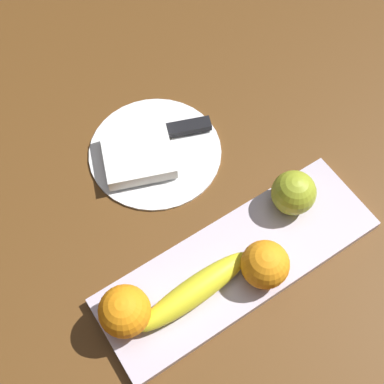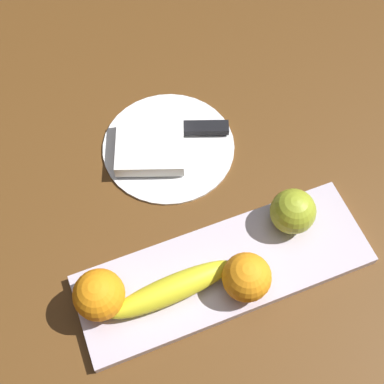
{
  "view_description": "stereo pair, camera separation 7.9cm",
  "coord_description": "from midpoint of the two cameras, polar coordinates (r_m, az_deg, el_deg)",
  "views": [
    {
      "loc": [
        0.21,
        0.22,
        0.74
      ],
      "look_at": [
        0.0,
        -0.1,
        0.05
      ],
      "focal_mm": 47.83,
      "sensor_mm": 36.0,
      "label": 1
    },
    {
      "loc": [
        0.14,
        0.25,
        0.74
      ],
      "look_at": [
        0.0,
        -0.1,
        0.05
      ],
      "focal_mm": 47.83,
      "sensor_mm": 36.0,
      "label": 2
    }
  ],
  "objects": [
    {
      "name": "orange_near_banana",
      "position": [
        0.72,
        -10.7,
        -13.24
      ],
      "size": [
        0.07,
        0.07,
        0.07
      ],
      "primitive_type": "sphere",
      "color": "orange",
      "rests_on": "fruit_tray"
    },
    {
      "name": "dinner_plate",
      "position": [
        0.88,
        -6.92,
        4.22
      ],
      "size": [
        0.23,
        0.23,
        0.01
      ],
      "primitive_type": "cylinder",
      "color": "white",
      "rests_on": "ground_plane"
    },
    {
      "name": "knife",
      "position": [
        0.89,
        -4.27,
        6.77
      ],
      "size": [
        0.18,
        0.08,
        0.01
      ],
      "rotation": [
        0.0,
        0.0,
        -0.36
      ],
      "color": "silver",
      "rests_on": "dinner_plate"
    },
    {
      "name": "banana",
      "position": [
        0.73,
        -2.77,
        -11.23
      ],
      "size": [
        0.19,
        0.05,
        0.04
      ],
      "primitive_type": "ellipsoid",
      "rotation": [
        0.0,
        0.0,
        0.05
      ],
      "color": "yellow",
      "rests_on": "fruit_tray"
    },
    {
      "name": "ground_plane",
      "position": [
        0.79,
        1.44,
        -7.15
      ],
      "size": [
        2.4,
        2.4,
        0.0
      ],
      "primitive_type": "plane",
      "color": "#573415"
    },
    {
      "name": "apple",
      "position": [
        0.79,
        8.51,
        -0.34
      ],
      "size": [
        0.07,
        0.07,
        0.07
      ],
      "primitive_type": "sphere",
      "color": "#94A326",
      "rests_on": "fruit_tray"
    },
    {
      "name": "folded_napkin",
      "position": [
        0.86,
        -8.67,
        3.93
      ],
      "size": [
        0.14,
        0.14,
        0.02
      ],
      "primitive_type": "cube",
      "rotation": [
        0.0,
        0.0,
        -0.35
      ],
      "color": "white",
      "rests_on": "dinner_plate"
    },
    {
      "name": "fruit_tray",
      "position": [
        0.78,
        2.05,
        -8.23
      ],
      "size": [
        0.44,
        0.14,
        0.02
      ],
      "primitive_type": "cube",
      "color": "#BEB1BF",
      "rests_on": "ground_plane"
    },
    {
      "name": "orange_near_apple",
      "position": [
        0.73,
        5.11,
        -8.35
      ],
      "size": [
        0.07,
        0.07,
        0.07
      ],
      "primitive_type": "sphere",
      "color": "orange",
      "rests_on": "fruit_tray"
    }
  ]
}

